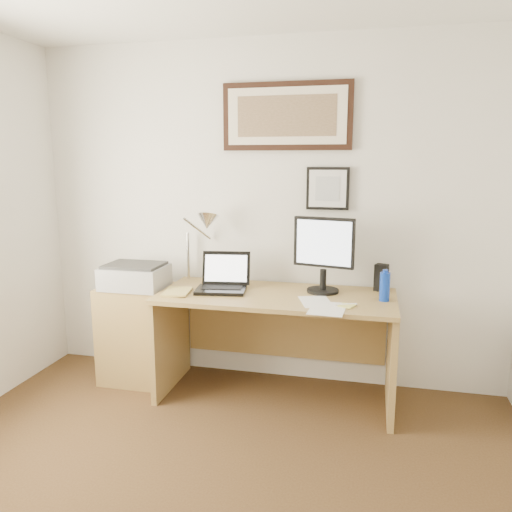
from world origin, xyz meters
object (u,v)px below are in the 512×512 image
(desk, at_px, (278,323))
(printer, at_px, (135,276))
(book, at_px, (165,292))
(lcd_monitor, at_px, (324,251))
(water_bottle, at_px, (385,287))
(laptop, at_px, (223,282))
(side_cabinet, at_px, (137,333))

(desk, relative_size, printer, 3.64)
(book, xyz_separation_m, desk, (0.75, 0.22, -0.24))
(lcd_monitor, bearing_deg, water_bottle, -16.16)
(water_bottle, bearing_deg, laptop, 178.74)
(side_cabinet, height_order, book, book)
(desk, relative_size, laptop, 4.31)
(side_cabinet, xyz_separation_m, book, (0.32, -0.19, 0.39))
(desk, bearing_deg, lcd_monitor, 6.61)
(side_cabinet, distance_m, printer, 0.46)
(water_bottle, bearing_deg, lcd_monitor, 163.84)
(water_bottle, relative_size, printer, 0.42)
(side_cabinet, relative_size, book, 3.11)
(side_cabinet, height_order, laptop, laptop)
(water_bottle, height_order, desk, water_bottle)
(lcd_monitor, distance_m, printer, 1.37)
(book, height_order, laptop, laptop)
(printer, bearing_deg, desk, 4.03)
(water_bottle, distance_m, laptop, 1.10)
(water_bottle, bearing_deg, side_cabinet, 178.45)
(laptop, bearing_deg, water_bottle, -1.26)
(water_bottle, xyz_separation_m, lcd_monitor, (-0.41, 0.12, 0.20))
(book, relative_size, desk, 0.15)
(side_cabinet, relative_size, printer, 1.66)
(printer, bearing_deg, water_bottle, -0.32)
(laptop, bearing_deg, side_cabinet, 177.99)
(side_cabinet, height_order, water_bottle, water_bottle)
(laptop, bearing_deg, lcd_monitor, 7.82)
(desk, distance_m, printer, 1.09)
(water_bottle, relative_size, laptop, 0.50)
(water_bottle, relative_size, lcd_monitor, 0.36)
(lcd_monitor, bearing_deg, laptop, -172.18)
(book, height_order, printer, printer)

